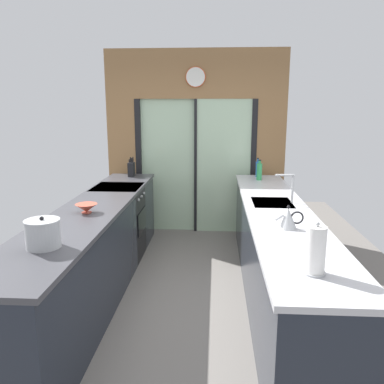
{
  "coord_description": "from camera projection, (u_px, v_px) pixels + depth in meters",
  "views": [
    {
      "loc": [
        0.3,
        -3.36,
        1.88
      ],
      "look_at": [
        0.04,
        0.84,
        0.95
      ],
      "focal_mm": 36.1,
      "sensor_mm": 36.0,
      "label": 1
    }
  ],
  "objects": [
    {
      "name": "soap_bottle_far",
      "position": [
        258.0,
        169.0,
        5.41
      ],
      "size": [
        0.05,
        0.05,
        0.27
      ],
      "color": "#286BB7",
      "rests_on": "right_counter_run"
    },
    {
      "name": "mixing_bowl",
      "position": [
        86.0,
        208.0,
        3.57
      ],
      "size": [
        0.2,
        0.2,
        0.08
      ],
      "color": "#BC4C38",
      "rests_on": "left_counter_run"
    },
    {
      "name": "kettle",
      "position": [
        288.0,
        218.0,
        3.1
      ],
      "size": [
        0.23,
        0.15,
        0.19
      ],
      "color": "#B7BABC",
      "rests_on": "right_counter_run"
    },
    {
      "name": "left_counter_run",
      "position": [
        91.0,
        255.0,
        3.78
      ],
      "size": [
        0.62,
        3.8,
        0.92
      ],
      "color": "#1E232D",
      "rests_on": "ground_plane"
    },
    {
      "name": "sink_faucet",
      "position": [
        290.0,
        184.0,
        3.93
      ],
      "size": [
        0.19,
        0.02,
        0.3
      ],
      "color": "#B7BABC",
      "rests_on": "right_counter_run"
    },
    {
      "name": "back_wall_unit",
      "position": [
        196.0,
        132.0,
        5.7
      ],
      "size": [
        2.64,
        0.12,
        2.7
      ],
      "color": "olive",
      "rests_on": "ground_plane"
    },
    {
      "name": "right_counter_run",
      "position": [
        276.0,
        253.0,
        3.83
      ],
      "size": [
        0.62,
        3.8,
        0.92
      ],
      "color": "#1E232D",
      "rests_on": "ground_plane"
    },
    {
      "name": "stock_pot",
      "position": [
        43.0,
        234.0,
        2.68
      ],
      "size": [
        0.24,
        0.24,
        0.23
      ],
      "color": "#B7BABC",
      "rests_on": "left_counter_run"
    },
    {
      "name": "knife_block",
      "position": [
        131.0,
        169.0,
        5.46
      ],
      "size": [
        0.08,
        0.14,
        0.28
      ],
      "color": "black",
      "rests_on": "left_counter_run"
    },
    {
      "name": "oven_range",
      "position": [
        119.0,
        223.0,
        4.87
      ],
      "size": [
        0.6,
        0.6,
        0.92
      ],
      "color": "black",
      "rests_on": "ground_plane"
    },
    {
      "name": "soap_bottle_near",
      "position": [
        259.0,
        171.0,
        5.18
      ],
      "size": [
        0.07,
        0.07,
        0.28
      ],
      "color": "#339E56",
      "rests_on": "right_counter_run"
    },
    {
      "name": "ground_plane",
      "position": [
        187.0,
        281.0,
        4.28
      ],
      "size": [
        5.04,
        7.6,
        0.02
      ],
      "primitive_type": "cube",
      "color": "slate"
    },
    {
      "name": "paper_towel_roll",
      "position": [
        316.0,
        251.0,
        2.24
      ],
      "size": [
        0.13,
        0.13,
        0.32
      ],
      "color": "#B7BABC",
      "rests_on": "right_counter_run"
    }
  ]
}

